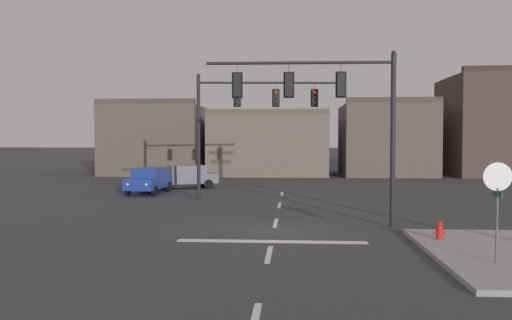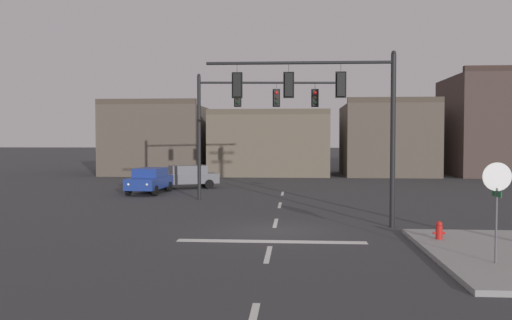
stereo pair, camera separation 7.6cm
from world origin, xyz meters
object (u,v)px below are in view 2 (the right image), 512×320
car_lot_nearside (150,180)px  car_lot_middle (187,176)px  fire_hydrant (439,234)px  signal_mast_far_side (244,111)px  signal_mast_near_side (332,103)px  stop_sign (497,188)px

car_lot_nearside → car_lot_middle: 3.99m
car_lot_middle → fire_hydrant: 22.78m
signal_mast_far_side → car_lot_middle: bearing=124.8°
signal_mast_near_side → car_lot_nearside: bearing=130.9°
signal_mast_near_side → signal_mast_far_side: bearing=115.3°
car_lot_nearside → signal_mast_near_side: bearing=-49.1°
car_lot_middle → signal_mast_near_side: bearing=-60.5°
car_lot_middle → stop_sign: bearing=-60.1°
signal_mast_far_side → car_lot_nearside: (-6.31, 3.10, -4.17)m
stop_sign → car_lot_middle: 26.00m
signal_mast_near_side → fire_hydrant: signal_mast_near_side is taller
signal_mast_near_side → signal_mast_far_side: 10.17m
signal_mast_near_side → signal_mast_far_side: (-4.34, 9.20, 0.19)m
car_lot_nearside → car_lot_middle: size_ratio=0.96×
signal_mast_far_side → stop_sign: signal_mast_far_side is taller
stop_sign → signal_mast_far_side: bearing=117.6°
signal_mast_near_side → fire_hydrant: size_ratio=9.84×
car_lot_nearside → fire_hydrant: 20.87m
signal_mast_near_side → stop_sign: signal_mast_near_side is taller
signal_mast_near_side → signal_mast_far_side: size_ratio=0.93×
stop_sign → car_lot_middle: stop_sign is taller
signal_mast_far_side → car_lot_nearside: size_ratio=1.76×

